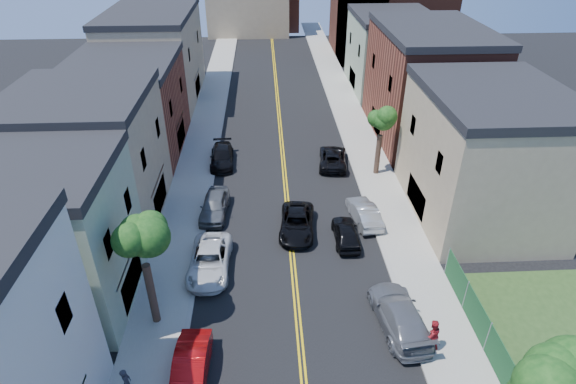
{
  "coord_description": "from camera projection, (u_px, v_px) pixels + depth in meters",
  "views": [
    {
      "loc": [
        -1.54,
        -4.8,
        19.96
      ],
      "look_at": [
        -0.02,
        24.19,
        2.0
      ],
      "focal_mm": 29.13,
      "sensor_mm": 36.0,
      "label": 1
    }
  ],
  "objects": [
    {
      "name": "silver_car_right",
      "position": [
        364.0,
        213.0,
        34.11
      ],
      "size": [
        2.13,
        4.58,
        1.45
      ],
      "primitive_type": "imported",
      "rotation": [
        0.0,
        0.0,
        3.28
      ],
      "color": "#979B9E",
      "rests_on": "ground"
    },
    {
      "name": "bldg_left_tan_far",
      "position": [
        156.0,
        58.0,
        53.99
      ],
      "size": [
        9.0,
        16.0,
        9.5
      ],
      "primitive_type": "cube",
      "color": "#998466",
      "rests_on": "ground"
    },
    {
      "name": "curb_right",
      "position": [
        339.0,
        127.0,
        48.85
      ],
      "size": [
        0.3,
        100.0,
        0.15
      ],
      "primitive_type": "cube",
      "color": "gray",
      "rests_on": "ground"
    },
    {
      "name": "backdrop_center",
      "position": [
        270.0,
        0.0,
        85.06
      ],
      "size": [
        10.0,
        8.0,
        10.0
      ],
      "primitive_type": "cube",
      "color": "brown",
      "rests_on": "ground"
    },
    {
      "name": "church",
      "position": [
        384.0,
        5.0,
        68.52
      ],
      "size": [
        16.2,
        14.2,
        22.6
      ],
      "color": "#4C2319",
      "rests_on": "ground"
    },
    {
      "name": "tree_right_far",
      "position": [
        383.0,
        112.0,
        37.45
      ],
      "size": [
        4.4,
        4.4,
        8.03
      ],
      "color": "#35221A",
      "rests_on": "sidewalk_right"
    },
    {
      "name": "sidewalk_right",
      "position": [
        355.0,
        126.0,
        48.93
      ],
      "size": [
        3.2,
        100.0,
        0.15
      ],
      "primitive_type": "cube",
      "color": "gray",
      "rests_on": "ground"
    },
    {
      "name": "dark_car_right_far",
      "position": [
        333.0,
        157.0,
        41.6
      ],
      "size": [
        2.96,
        5.32,
        1.41
      ],
      "primitive_type": "imported",
      "rotation": [
        0.0,
        0.0,
        3.01
      ],
      "color": "black",
      "rests_on": "ground"
    },
    {
      "name": "bldg_right_tan",
      "position": [
        484.0,
        158.0,
        33.28
      ],
      "size": [
        9.0,
        12.0,
        9.0
      ],
      "primitive_type": "cube",
      "color": "#998466",
      "rests_on": "ground"
    },
    {
      "name": "pedestrian_left",
      "position": [
        127.0,
        383.0,
        21.68
      ],
      "size": [
        0.56,
        0.71,
        1.72
      ],
      "primitive_type": "imported",
      "rotation": [
        0.0,
        0.0,
        1.82
      ],
      "color": "#26252C",
      "rests_on": "sidewalk_left"
    },
    {
      "name": "bldg_left_tan_near",
      "position": [
        90.0,
        161.0,
        32.89
      ],
      "size": [
        9.0,
        10.0,
        9.0
      ],
      "primitive_type": "cube",
      "color": "#998466",
      "rests_on": "ground"
    },
    {
      "name": "bldg_left_palegrn",
      "position": [
        39.0,
        243.0,
        25.37
      ],
      "size": [
        9.0,
        8.0,
        8.5
      ],
      "primitive_type": "cube",
      "color": "gray",
      "rests_on": "ground"
    },
    {
      "name": "black_suv_lane",
      "position": [
        297.0,
        223.0,
        33.02
      ],
      "size": [
        2.87,
        5.32,
        1.42
      ],
      "primitive_type": "imported",
      "rotation": [
        0.0,
        0.0,
        -0.1
      ],
      "color": "black",
      "rests_on": "ground"
    },
    {
      "name": "pedestrian_right",
      "position": [
        432.0,
        335.0,
        23.94
      ],
      "size": [
        1.04,
        0.87,
        1.93
      ],
      "primitive_type": "imported",
      "rotation": [
        0.0,
        0.0,
        3.31
      ],
      "color": "maroon",
      "rests_on": "sidewalk_right"
    },
    {
      "name": "white_pickup",
      "position": [
        210.0,
        260.0,
        29.5
      ],
      "size": [
        2.66,
        5.5,
        1.51
      ],
      "primitive_type": "imported",
      "rotation": [
        0.0,
        0.0,
        -0.03
      ],
      "color": "silver",
      "rests_on": "ground"
    },
    {
      "name": "grey_car_right",
      "position": [
        399.0,
        315.0,
        25.52
      ],
      "size": [
        2.88,
        5.84,
        1.63
      ],
      "primitive_type": "imported",
      "rotation": [
        0.0,
        0.0,
        3.25
      ],
      "color": "slate",
      "rests_on": "ground"
    },
    {
      "name": "fence_right",
      "position": [
        500.0,
        362.0,
        22.56
      ],
      "size": [
        0.04,
        15.0,
        1.9
      ],
      "primitive_type": "cube",
      "color": "#143F1E",
      "rests_on": "sidewalk_right"
    },
    {
      "name": "tree_left_mid",
      "position": [
        138.0,
        226.0,
        22.73
      ],
      "size": [
        5.2,
        5.2,
        9.29
      ],
      "color": "#35221A",
      "rests_on": "sidewalk_left"
    },
    {
      "name": "grey_car_left",
      "position": [
        214.0,
        205.0,
        34.8
      ],
      "size": [
        2.24,
        4.83,
        1.6
      ],
      "primitive_type": "imported",
      "rotation": [
        0.0,
        0.0,
        -0.08
      ],
      "color": "#53565A",
      "rests_on": "ground"
    },
    {
      "name": "bldg_right_palegrn",
      "position": [
        390.0,
        54.0,
        57.2
      ],
      "size": [
        9.0,
        12.0,
        8.5
      ],
      "primitive_type": "cube",
      "color": "gray",
      "rests_on": "ground"
    },
    {
      "name": "tree_right_corner",
      "position": [
        576.0,
        380.0,
        14.55
      ],
      "size": [
        5.8,
        5.8,
        10.35
      ],
      "color": "#35221A",
      "rests_on": "sidewalk_right"
    },
    {
      "name": "black_car_right",
      "position": [
        346.0,
        233.0,
        32.09
      ],
      "size": [
        1.66,
        4.09,
        1.39
      ],
      "primitive_type": "imported",
      "rotation": [
        0.0,
        0.0,
        3.14
      ],
      "color": "black",
      "rests_on": "ground"
    },
    {
      "name": "red_sedan",
      "position": [
        190.0,
        369.0,
        22.64
      ],
      "size": [
        1.76,
        4.6,
        1.5
      ],
      "primitive_type": "imported",
      "rotation": [
        0.0,
        0.0,
        -0.04
      ],
      "color": "#B50C0D",
      "rests_on": "ground"
    },
    {
      "name": "sidewalk_left",
      "position": [
        204.0,
        130.0,
        48.23
      ],
      "size": [
        3.2,
        100.0,
        0.15
      ],
      "primitive_type": "cube",
      "color": "gray",
      "rests_on": "ground"
    },
    {
      "name": "black_car_left",
      "position": [
        222.0,
        156.0,
        41.72
      ],
      "size": [
        2.17,
        5.0,
        1.43
      ],
      "primitive_type": "imported",
      "rotation": [
        0.0,
        0.0,
        0.03
      ],
      "color": "black",
      "rests_on": "ground"
    },
    {
      "name": "curb_left",
      "position": [
        221.0,
        129.0,
        48.3
      ],
      "size": [
        0.3,
        100.0,
        0.15
      ],
      "primitive_type": "cube",
      "color": "gray",
      "rests_on": "ground"
    },
    {
      "name": "bldg_left_brick",
      "position": [
        128.0,
        110.0,
        42.49
      ],
      "size": [
        9.0,
        12.0,
        8.0
      ],
      "primitive_type": "cube",
      "color": "brown",
      "rests_on": "ground"
    },
    {
      "name": "bldg_right_brick",
      "position": [
        426.0,
        86.0,
        44.91
      ],
      "size": [
        9.0,
        14.0,
        10.0
      ],
      "primitive_type": "cube",
      "color": "brown",
      "rests_on": "ground"
    }
  ]
}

